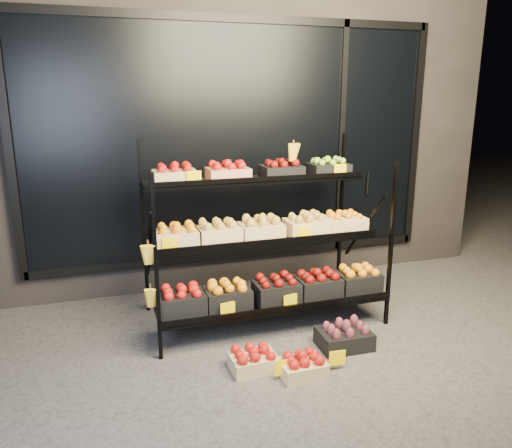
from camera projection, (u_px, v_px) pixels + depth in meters
name	position (u px, v px, depth m)	size (l,w,h in m)	color
ground	(289.00, 350.00, 4.12)	(24.00, 24.00, 0.00)	#514F4C
building	(214.00, 119.00, 6.06)	(6.00, 2.08, 3.50)	#2D2826
display_rack	(265.00, 239.00, 4.47)	(2.18, 1.02, 1.72)	black
tag_floor_a	(283.00, 372.00, 3.68)	(0.13, 0.01, 0.12)	#FFD200
tag_floor_b	(337.00, 363.00, 3.81)	(0.13, 0.01, 0.12)	#FFD200
floor_crate_left	(253.00, 359.00, 3.81)	(0.36, 0.27, 0.18)	#DEBF80
floor_crate_midright	(302.00, 365.00, 3.73)	(0.34, 0.26, 0.18)	#DEBF80
floor_crate_right	(344.00, 336.00, 4.15)	(0.44, 0.33, 0.21)	black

